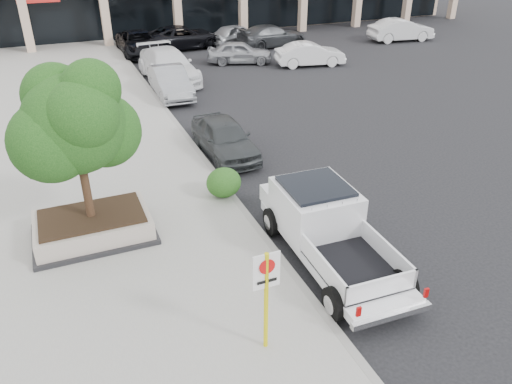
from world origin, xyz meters
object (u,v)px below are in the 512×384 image
(curb_car_a, at_px, (225,138))
(curb_car_b, at_px, (170,82))
(lot_car_e, at_px, (237,34))
(planter_tree, at_px, (79,122))
(lot_car_f, at_px, (401,30))
(lot_car_d, at_px, (183,37))
(lot_car_a, at_px, (240,52))
(curb_car_d, at_px, (139,43))
(lot_car_c, at_px, (272,36))
(curb_car_c, at_px, (168,66))
(pickup_truck, at_px, (332,233))
(no_parking_sign, at_px, (266,289))
(planter, at_px, (93,226))
(lot_car_b, at_px, (310,54))

(curb_car_a, relative_size, curb_car_b, 0.93)
(lot_car_e, bearing_deg, planter_tree, 131.15)
(curb_car_a, xyz_separation_m, lot_car_f, (18.57, 14.11, 0.08))
(lot_car_d, bearing_deg, curb_car_a, 164.31)
(lot_car_a, bearing_deg, planter_tree, 167.41)
(planter_tree, distance_m, curb_car_d, 21.94)
(planter_tree, relative_size, lot_car_d, 0.72)
(lot_car_c, height_order, lot_car_d, lot_car_d)
(lot_car_a, bearing_deg, curb_car_c, 132.32)
(lot_car_d, height_order, lot_car_e, lot_car_d)
(pickup_truck, height_order, lot_car_d, pickup_truck)
(curb_car_c, height_order, curb_car_d, curb_car_c)
(lot_car_e, bearing_deg, lot_car_d, 67.42)
(curb_car_b, relative_size, curb_car_c, 0.77)
(no_parking_sign, height_order, curb_car_b, no_parking_sign)
(lot_car_a, relative_size, lot_car_f, 0.84)
(pickup_truck, distance_m, curb_car_d, 24.62)
(planter, relative_size, lot_car_c, 0.64)
(planter, relative_size, planter_tree, 0.80)
(no_parking_sign, relative_size, lot_car_e, 0.55)
(lot_car_c, bearing_deg, curb_car_c, 114.69)
(pickup_truck, height_order, lot_car_b, pickup_truck)
(curb_car_b, height_order, curb_car_c, curb_car_c)
(pickup_truck, relative_size, lot_car_d, 1.01)
(lot_car_a, relative_size, lot_car_c, 0.78)
(planter, relative_size, lot_car_e, 0.77)
(curb_car_b, bearing_deg, lot_car_a, 42.63)
(lot_car_a, relative_size, lot_car_e, 0.95)
(curb_car_b, distance_m, curb_car_c, 2.83)
(no_parking_sign, distance_m, curb_car_a, 9.90)
(planter, height_order, pickup_truck, pickup_truck)
(no_parking_sign, distance_m, lot_car_f, 31.68)
(curb_car_c, relative_size, lot_car_a, 1.44)
(no_parking_sign, bearing_deg, lot_car_a, 70.29)
(lot_car_d, relative_size, lot_car_e, 1.32)
(lot_car_a, bearing_deg, lot_car_d, 42.64)
(lot_car_a, xyz_separation_m, lot_car_f, (13.15, 1.55, 0.10))
(no_parking_sign, relative_size, curb_car_a, 0.56)
(planter_tree, bearing_deg, lot_car_c, 54.49)
(curb_car_a, relative_size, lot_car_a, 1.04)
(planter, relative_size, curb_car_c, 0.56)
(curb_car_a, bearing_deg, curb_car_c, 86.34)
(curb_car_d, xyz_separation_m, lot_car_d, (3.06, 0.51, 0.03))
(lot_car_b, bearing_deg, curb_car_b, 116.61)
(planter_tree, height_order, curb_car_a, planter_tree)
(lot_car_e, distance_m, lot_car_f, 11.98)
(curb_car_c, distance_m, curb_car_d, 6.71)
(curb_car_c, bearing_deg, pickup_truck, -94.27)
(pickup_truck, xyz_separation_m, lot_car_f, (18.30, 21.49, -0.11))
(planter_tree, bearing_deg, curb_car_b, 66.83)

